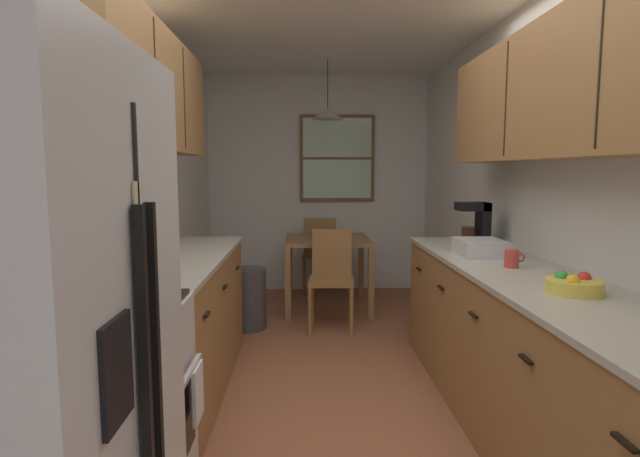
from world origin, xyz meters
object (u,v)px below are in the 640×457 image
dining_table (327,249)px  fruit_bowl (574,285)px  storage_canister (144,261)px  table_serving_bowl (321,235)px  mug_spare (512,259)px  dish_rack (480,247)px  trash_bin (247,298)px  coffee_maker (476,223)px  microwave_over_range (49,94)px  dining_chair_near (332,274)px  stove_range (98,420)px  dining_chair_far (320,251)px

dining_table → fruit_bowl: bearing=-72.7°
storage_canister → table_serving_bowl: storage_canister is taller
mug_spare → dish_rack: same height
trash_bin → fruit_bowl: (1.72, -2.38, 0.66)m
coffee_maker → trash_bin: bearing=152.7°
microwave_over_range → dining_table: 3.65m
table_serving_bowl → dish_rack: bearing=-64.6°
trash_bin → dining_chair_near: bearing=0.2°
trash_bin → stove_range: bearing=-96.4°
microwave_over_range → coffee_maker: size_ratio=1.83×
dining_chair_near → dish_rack: dish_rack is taller
dining_chair_far → dish_rack: (0.93, -2.67, 0.45)m
storage_canister → coffee_maker: coffee_maker is taller
trash_bin → dish_rack: size_ratio=1.63×
dish_rack → microwave_over_range: bearing=-148.5°
microwave_over_range → dining_chair_far: 4.27m
dining_table → fruit_bowl: fruit_bowl is taller
microwave_over_range → storage_canister: bearing=80.7°
storage_canister → microwave_over_range: bearing=-99.3°
trash_bin → fruit_bowl: fruit_bowl is taller
dining_chair_near → mug_spare: bearing=-63.0°
dish_rack → dining_chair_near: bearing=122.8°
microwave_over_range → trash_bin: (0.41, 2.62, -1.44)m
dining_table → dining_chair_far: bearing=94.3°
dining_table → dining_chair_far: dining_chair_far is taller
dining_chair_near → mug_spare: 2.05m
stove_range → table_serving_bowl: 3.44m
coffee_maker → fruit_bowl: (-0.06, -1.46, -0.13)m
trash_bin → dish_rack: bearing=-39.5°
dining_chair_far → dining_chair_near: bearing=-87.6°
trash_bin → mug_spare: bearing=-46.6°
fruit_bowl → dish_rack: size_ratio=0.71×
stove_range → fruit_bowl: (2.01, 0.25, 0.47)m
dining_chair_far → dish_rack: 2.87m
trash_bin → dining_table: bearing=40.5°
stove_range → dining_chair_far: stove_range is taller
dining_chair_far → trash_bin: 1.51m
microwave_over_range → dish_rack: (2.06, 1.26, -0.77)m
fruit_bowl → table_serving_bowl: (-1.02, 3.03, -0.16)m
trash_bin → table_serving_bowl: bearing=42.9°
dish_rack → table_serving_bowl: (-0.95, 2.01, -0.18)m
storage_canister → dish_rack: 2.05m
mug_spare → coffee_maker: bearing=83.8°
coffee_maker → mug_spare: (-0.09, -0.87, -0.11)m
microwave_over_range → mug_spare: (2.09, 0.84, -0.77)m
dining_table → mug_spare: (0.91, -2.44, 0.32)m
dining_table → dining_chair_far: (-0.05, 0.65, -0.13)m
stove_range → fruit_bowl: 2.08m
dining_table → storage_canister: bearing=-112.2°
mug_spare → table_serving_bowl: mug_spare is taller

